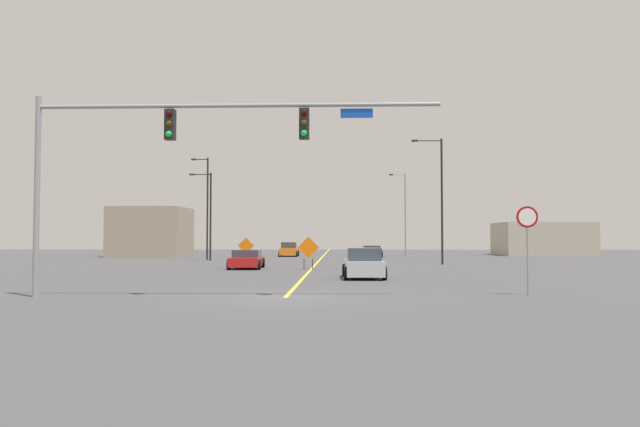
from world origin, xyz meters
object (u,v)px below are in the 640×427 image
(street_lamp_near_left, at_px, (206,204))
(construction_sign_median_far, at_px, (246,247))
(street_lamp_far_left, at_px, (404,211))
(car_black_distant, at_px, (371,251))
(traffic_signal_assembly, at_px, (173,142))
(street_lamp_mid_left, at_px, (209,212))
(car_red_passing, at_px, (247,259))
(stop_sign, at_px, (527,233))
(street_lamp_mid_right, at_px, (440,195))
(car_orange_approaching, at_px, (289,250))
(car_silver_near, at_px, (363,264))
(construction_sign_left_shoulder, at_px, (308,249))

(street_lamp_near_left, distance_m, construction_sign_median_far, 11.04)
(street_lamp_far_left, bearing_deg, car_black_distant, -135.90)
(traffic_signal_assembly, relative_size, street_lamp_mid_left, 1.82)
(street_lamp_mid_left, height_order, car_red_passing, street_lamp_mid_left)
(stop_sign, bearing_deg, street_lamp_mid_right, 87.83)
(street_lamp_mid_right, xyz_separation_m, car_orange_approaching, (-12.98, 18.77, -4.53))
(street_lamp_mid_right, bearing_deg, car_silver_near, -112.58)
(construction_sign_median_far, bearing_deg, car_black_distant, 59.10)
(street_lamp_far_left, relative_size, car_black_distant, 2.29)
(construction_sign_left_shoulder, bearing_deg, car_silver_near, -68.37)
(street_lamp_far_left, bearing_deg, construction_sign_left_shoulder, -108.08)
(street_lamp_mid_right, bearing_deg, street_lamp_mid_left, 160.82)
(street_lamp_mid_right, bearing_deg, car_red_passing, -155.22)
(car_black_distant, bearing_deg, car_orange_approaching, 167.36)
(street_lamp_mid_right, distance_m, street_lamp_far_left, 20.54)
(car_red_passing, bearing_deg, traffic_signal_assembly, -88.85)
(car_black_distant, bearing_deg, stop_sign, -85.23)
(stop_sign, relative_size, car_red_passing, 0.75)
(street_lamp_near_left, distance_m, street_lamp_far_left, 22.53)
(stop_sign, distance_m, car_orange_approaching, 44.42)
(stop_sign, bearing_deg, car_black_distant, 94.77)
(street_lamp_far_left, relative_size, car_red_passing, 2.15)
(traffic_signal_assembly, distance_m, street_lamp_near_left, 34.31)
(car_orange_approaching, height_order, car_silver_near, car_silver_near)
(stop_sign, bearing_deg, construction_sign_left_shoulder, 117.22)
(street_lamp_mid_right, height_order, street_lamp_near_left, street_lamp_mid_right)
(stop_sign, xyz_separation_m, construction_sign_median_far, (-13.69, 23.58, -0.91))
(car_black_distant, xyz_separation_m, car_silver_near, (-2.03, -32.06, 0.11))
(car_red_passing, bearing_deg, construction_sign_median_far, 99.52)
(street_lamp_mid_right, bearing_deg, car_orange_approaching, 124.67)
(street_lamp_near_left, height_order, street_lamp_mid_left, street_lamp_near_left)
(street_lamp_far_left, bearing_deg, car_silver_near, -99.30)
(street_lamp_mid_right, relative_size, construction_sign_median_far, 4.70)
(street_lamp_mid_left, bearing_deg, street_lamp_near_left, 108.23)
(traffic_signal_assembly, distance_m, car_red_passing, 19.32)
(stop_sign, bearing_deg, car_red_passing, 125.71)
(street_lamp_near_left, bearing_deg, traffic_signal_assembly, -79.21)
(construction_sign_median_far, bearing_deg, street_lamp_mid_left, 122.04)
(street_lamp_mid_right, bearing_deg, car_black_distant, 104.36)
(traffic_signal_assembly, distance_m, street_lamp_mid_right, 28.29)
(car_silver_near, bearing_deg, car_orange_approaching, 101.06)
(street_lamp_mid_left, bearing_deg, car_silver_near, -59.96)
(stop_sign, distance_m, car_red_passing, 21.82)
(street_lamp_mid_left, bearing_deg, car_red_passing, -67.42)
(construction_sign_left_shoulder, bearing_deg, street_lamp_mid_right, 37.03)
(street_lamp_mid_right, height_order, car_red_passing, street_lamp_mid_right)
(street_lamp_mid_left, xyz_separation_m, construction_sign_left_shoulder, (9.43, -13.78, -2.96))
(car_orange_approaching, bearing_deg, construction_sign_median_far, -94.83)
(street_lamp_far_left, distance_m, car_black_distant, 6.89)
(street_lamp_far_left, height_order, car_red_passing, street_lamp_far_left)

